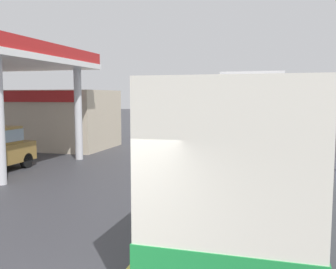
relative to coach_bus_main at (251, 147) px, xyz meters
name	(u,v)px	position (x,y,z in m)	size (l,w,h in m)	color
ground	(234,145)	(-1.81, 13.59, -1.72)	(120.00, 120.00, 0.00)	#38383D
lane_divider_stripe	(224,157)	(-1.81, 8.59, -1.72)	(0.16, 50.00, 0.01)	#D8CC4C
coach_bus_main	(251,147)	(0.00, 0.00, 0.00)	(2.60, 11.04, 3.69)	silver
gas_station_roadside	(31,104)	(-12.19, 7.51, 0.91)	(9.10, 11.95, 5.10)	#B21E1E
minibus_opposing_lane	(217,116)	(-3.82, 19.57, -0.25)	(2.04, 6.13, 2.44)	#BFB799
car_trailing_behind_bus	(270,127)	(0.34, 15.84, -0.71)	(1.70, 4.20, 1.82)	#1E602D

